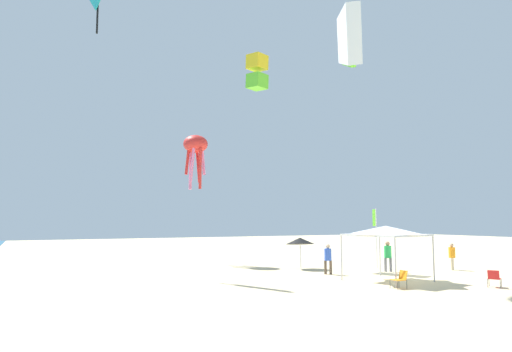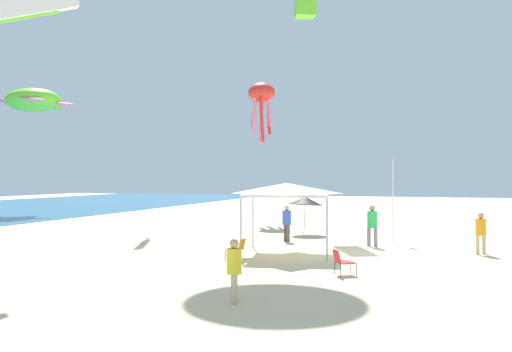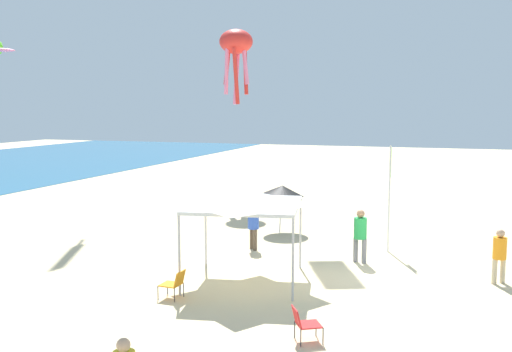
# 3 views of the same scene
# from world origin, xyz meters

# --- Properties ---
(ground) EXTENTS (120.00, 120.00, 0.10)m
(ground) POSITION_xyz_m (0.00, 0.00, -0.05)
(ground) COLOR beige
(canopy_tent) EXTENTS (3.97, 3.86, 2.84)m
(canopy_tent) POSITION_xyz_m (-1.38, 3.61, 2.57)
(canopy_tent) COLOR #B7B7BC
(canopy_tent) RESTS_ON ground
(beach_umbrella) EXTENTS (1.89, 1.87, 2.12)m
(beach_umbrella) POSITION_xyz_m (5.71, 4.48, 1.79)
(beach_umbrella) COLOR silver
(beach_umbrella) RESTS_ON ground
(folding_chair_near_cooler) EXTENTS (0.57, 0.65, 0.82)m
(folding_chair_near_cooler) POSITION_xyz_m (-3.63, 4.89, 0.47)
(folding_chair_near_cooler) COLOR black
(folding_chair_near_cooler) RESTS_ON ground
(folding_chair_right_of_tent) EXTENTS (0.76, 0.80, 0.82)m
(folding_chair_right_of_tent) POSITION_xyz_m (-5.36, 0.75, 0.47)
(folding_chair_right_of_tent) COLOR black
(folding_chair_right_of_tent) RESTS_ON ground
(banner_flag) EXTENTS (0.36, 0.06, 3.94)m
(banner_flag) POSITION_xyz_m (3.76, -0.18, 2.37)
(banner_flag) COLOR silver
(banner_flag) RESTS_ON ground
(person_near_umbrella) EXTENTS (0.44, 0.47, 1.84)m
(person_near_umbrella) POSITION_xyz_m (1.86, 0.57, 1.08)
(person_near_umbrella) COLOR slate
(person_near_umbrella) RESTS_ON ground
(person_beachcomber) EXTENTS (0.41, 0.41, 1.74)m
(person_beachcomber) POSITION_xyz_m (2.40, 4.63, 1.02)
(person_beachcomber) COLOR brown
(person_beachcomber) RESTS_ON ground
(person_kite_handler) EXTENTS (0.39, 0.37, 1.57)m
(person_kite_handler) POSITION_xyz_m (-9.81, 2.68, 0.92)
(person_kite_handler) COLOR #C6B28C
(person_kite_handler) RESTS_ON ground
(person_far_stroller) EXTENTS (0.40, 0.40, 1.68)m
(person_far_stroller) POSITION_xyz_m (0.82, -3.78, 0.98)
(person_far_stroller) COLOR #C6B28C
(person_far_stroller) RESTS_ON ground
(kite_turtle_lime) EXTENTS (6.14, 5.52, 2.40)m
(kite_turtle_lime) POSITION_xyz_m (14.61, 29.97, 9.50)
(kite_turtle_lime) COLOR #66D82D
(kite_octopus_red) EXTENTS (1.86, 1.86, 4.12)m
(kite_octopus_red) POSITION_xyz_m (12.86, 9.25, 8.67)
(kite_octopus_red) COLOR red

